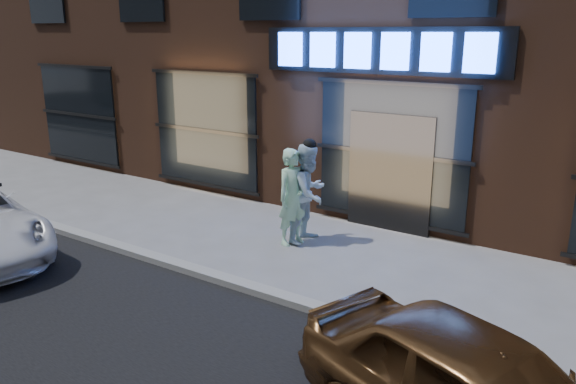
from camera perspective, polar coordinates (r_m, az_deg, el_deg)
ground at (r=8.73m, az=-0.82°, el=-10.96°), size 90.00×90.00×0.00m
curb at (r=8.71m, az=-0.82°, el=-10.61°), size 60.00×0.25×0.12m
man_bowtie at (r=10.66m, az=0.49°, el=-0.51°), size 0.63×0.78×1.87m
man_cap at (r=10.81m, az=2.13°, el=-0.10°), size 0.74×0.95×1.94m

